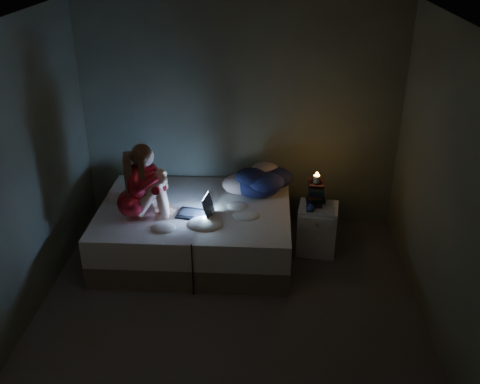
# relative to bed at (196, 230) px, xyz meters

# --- Properties ---
(floor) EXTENTS (3.60, 3.80, 0.02)m
(floor) POSITION_rel_bed_xyz_m (0.44, -1.10, -0.29)
(floor) COLOR #3C3A38
(floor) RESTS_ON ground
(ceiling) EXTENTS (3.60, 3.80, 0.02)m
(ceiling) POSITION_rel_bed_xyz_m (0.44, -1.10, 2.33)
(ceiling) COLOR silver
(ceiling) RESTS_ON ground
(wall_back) EXTENTS (3.60, 0.02, 2.60)m
(wall_back) POSITION_rel_bed_xyz_m (0.44, 0.81, 1.02)
(wall_back) COLOR #474A3B
(wall_back) RESTS_ON ground
(wall_front) EXTENTS (3.60, 0.02, 2.60)m
(wall_front) POSITION_rel_bed_xyz_m (0.44, -3.01, 1.02)
(wall_front) COLOR #474A3B
(wall_front) RESTS_ON ground
(wall_left) EXTENTS (0.02, 3.80, 2.60)m
(wall_left) POSITION_rel_bed_xyz_m (-1.37, -1.10, 1.02)
(wall_left) COLOR #474A3B
(wall_left) RESTS_ON ground
(wall_right) EXTENTS (0.02, 3.80, 2.60)m
(wall_right) POSITION_rel_bed_xyz_m (2.25, -1.10, 1.02)
(wall_right) COLOR #474A3B
(wall_right) RESTS_ON ground
(bed) EXTENTS (2.02, 1.51, 0.56)m
(bed) POSITION_rel_bed_xyz_m (0.00, 0.00, 0.00)
(bed) COLOR beige
(bed) RESTS_ON ground
(pillow) EXTENTS (0.47, 0.34, 0.14)m
(pillow) POSITION_rel_bed_xyz_m (-0.69, 0.18, 0.35)
(pillow) COLOR silver
(pillow) RESTS_ON bed
(woman) EXTENTS (0.55, 0.43, 0.80)m
(woman) POSITION_rel_bed_xyz_m (-0.59, -0.25, 0.68)
(woman) COLOR #A10917
(woman) RESTS_ON bed
(laptop) EXTENTS (0.39, 0.31, 0.25)m
(laptop) POSITION_rel_bed_xyz_m (0.02, -0.17, 0.40)
(laptop) COLOR black
(laptop) RESTS_ON bed
(clothes_pile) EXTENTS (0.69, 0.63, 0.34)m
(clothes_pile) POSITION_rel_bed_xyz_m (0.66, 0.37, 0.45)
(clothes_pile) COLOR #131F3D
(clothes_pile) RESTS_ON bed
(nightstand) EXTENTS (0.46, 0.42, 0.55)m
(nightstand) POSITION_rel_bed_xyz_m (1.32, 0.10, -0.00)
(nightstand) COLOR silver
(nightstand) RESTS_ON ground
(book_stack) EXTENTS (0.19, 0.25, 0.23)m
(book_stack) POSITION_rel_bed_xyz_m (1.28, 0.15, 0.39)
(book_stack) COLOR black
(book_stack) RESTS_ON nightstand
(candle) EXTENTS (0.07, 0.07, 0.08)m
(candle) POSITION_rel_bed_xyz_m (1.28, 0.15, 0.55)
(candle) COLOR beige
(candle) RESTS_ON book_stack
(phone) EXTENTS (0.09, 0.15, 0.01)m
(phone) POSITION_rel_bed_xyz_m (1.23, 0.02, 0.28)
(phone) COLOR black
(phone) RESTS_ON nightstand
(blue_orb) EXTENTS (0.08, 0.08, 0.08)m
(blue_orb) POSITION_rel_bed_xyz_m (1.24, -0.02, 0.31)
(blue_orb) COLOR navy
(blue_orb) RESTS_ON nightstand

